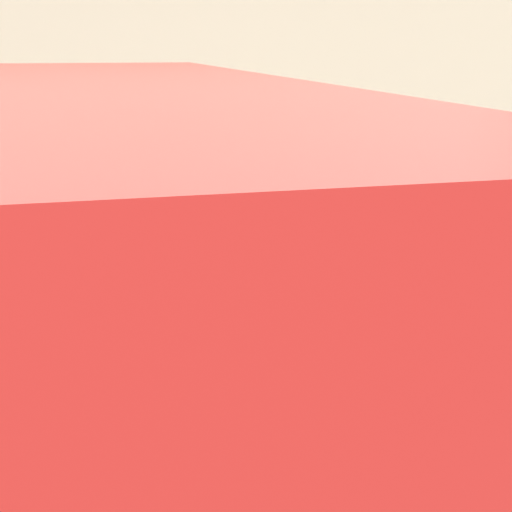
% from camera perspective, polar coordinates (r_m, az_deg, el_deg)
% --- Properties ---
extents(sidewalk, '(24.00, 2.80, 0.15)m').
position_cam_1_polar(sidewalk, '(4.36, -6.73, -9.08)').
color(sidewalk, '#9E9B96').
rests_on(sidewalk, ground_plane).
extents(parking_meter, '(0.19, 0.13, 1.37)m').
position_cam_1_polar(parking_meter, '(3.16, 0.00, 2.02)').
color(parking_meter, slate).
rests_on(parking_meter, sidewalk).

